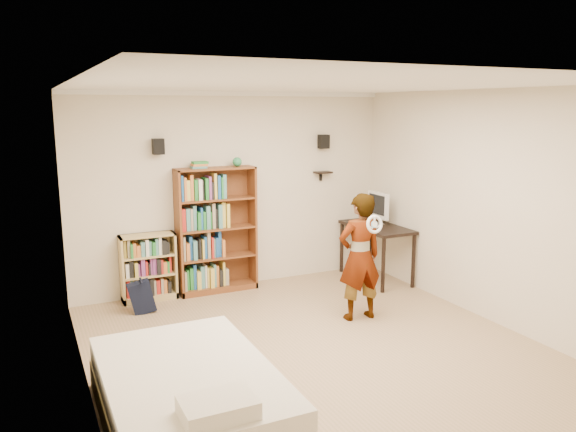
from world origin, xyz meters
name	(u,v)px	position (x,y,z in m)	size (l,w,h in m)	color
ground	(320,352)	(0.00, 0.00, 0.00)	(4.50, 5.00, 0.01)	tan
room_shell	(321,183)	(0.00, 0.00, 1.76)	(4.52, 5.02, 2.71)	beige
crown_molding	(323,88)	(0.00, 0.00, 2.67)	(4.50, 5.00, 0.06)	white
speaker_left	(158,147)	(-1.05, 2.40, 2.00)	(0.14, 0.12, 0.20)	black
speaker_right	(324,142)	(1.35, 2.40, 2.00)	(0.14, 0.12, 0.20)	black
wall_shelf	(323,172)	(1.35, 2.41, 1.55)	(0.25, 0.16, 0.03)	black
tall_bookshelf	(217,230)	(-0.32, 2.34, 0.85)	(1.08, 0.31, 1.70)	brown
low_bookshelf	(148,267)	(-1.25, 2.37, 0.44)	(0.71, 0.26, 0.88)	tan
computer_desk	(376,253)	(1.93, 1.84, 0.40)	(0.59, 1.18, 0.81)	black
imac	(377,208)	(1.99, 1.93, 1.04)	(0.10, 0.48, 0.48)	silver
daybed	(189,390)	(-1.58, -0.74, 0.29)	(1.29, 1.99, 0.59)	beige
person	(360,257)	(0.87, 0.63, 0.76)	(0.55, 0.36, 1.52)	black
wii_wheel	(374,224)	(0.87, 0.35, 1.21)	(0.21, 0.21, 0.04)	silver
navy_bag	(142,297)	(-1.44, 1.93, 0.21)	(0.30, 0.20, 0.41)	black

